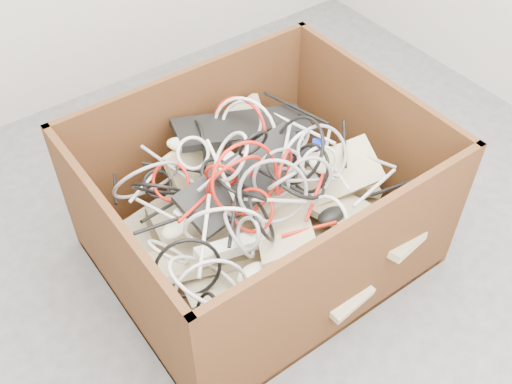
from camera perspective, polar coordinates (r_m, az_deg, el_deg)
ground at (r=2.18m, az=3.74°, el=-9.03°), size 3.00×3.00×0.00m
cardboard_box at (r=2.16m, az=0.03°, el=-3.18°), size 1.06×0.88×0.57m
keyboard_pile at (r=2.08m, az=1.43°, el=-0.37°), size 0.97×0.87×0.36m
mice_scatter at (r=1.99m, az=0.33°, el=0.10°), size 0.67×0.62×0.17m
power_strip_left at (r=1.97m, az=-4.50°, el=0.43°), size 0.29×0.12×0.12m
power_strip_right at (r=1.88m, az=-1.89°, el=-5.09°), size 0.28×0.09×0.09m
vga_plug at (r=2.14m, az=5.93°, el=4.48°), size 0.06×0.06×0.03m
cable_tangle at (r=1.93m, az=-1.25°, el=0.43°), size 0.95×0.84×0.44m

